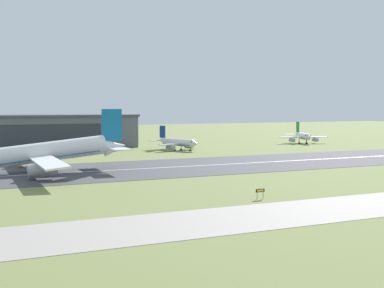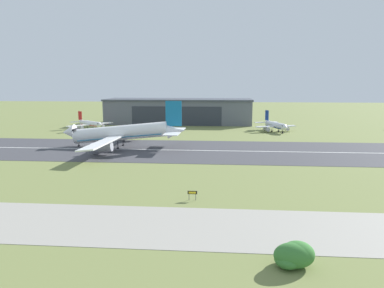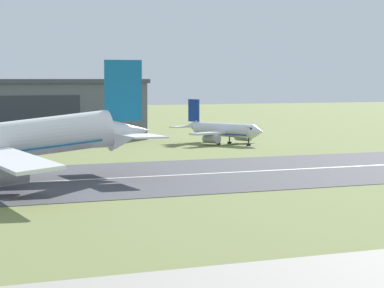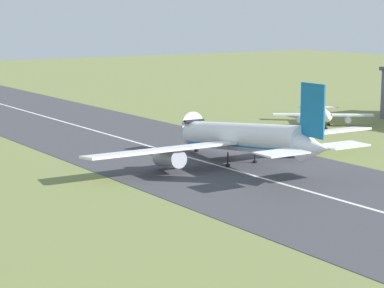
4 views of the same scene
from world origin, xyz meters
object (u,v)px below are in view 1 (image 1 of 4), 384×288
airplane_parked_west (178,143)px  airplane_parked_east (303,136)px  airplane_landing (43,153)px  runway_sign (260,191)px

airplane_parked_west → airplane_parked_east: (63.84, 9.15, 0.32)m
airplane_landing → airplane_parked_west: (56.78, 46.10, -1.98)m
airplane_parked_west → airplane_parked_east: bearing=8.2°
airplane_landing → runway_sign: 62.17m
airplane_parked_east → runway_sign: size_ratio=12.09×
airplane_parked_east → airplane_landing: bearing=-155.4°
airplane_landing → runway_sign: airplane_landing is taller
airplane_landing → airplane_parked_east: 132.68m
airplane_parked_west → runway_sign: bearing=-105.6°
airplane_parked_west → runway_sign: airplane_parked_west is taller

